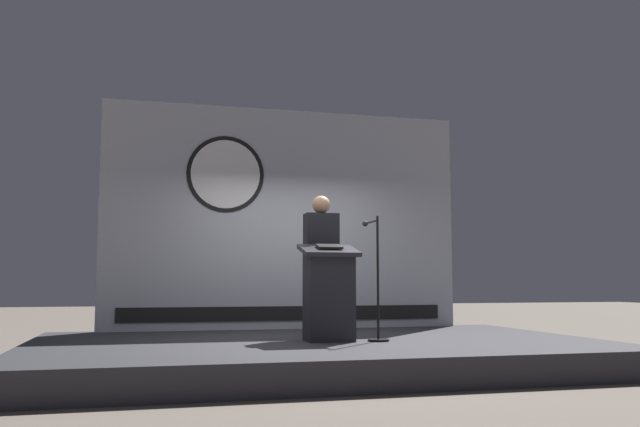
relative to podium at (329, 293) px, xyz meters
name	(u,v)px	position (x,y,z in m)	size (l,w,h in m)	color
ground_plane	(317,366)	(-0.08, 0.20, -0.84)	(40.00, 40.00, 0.00)	#6B6056
stage_platform	(317,353)	(-0.08, 0.20, -0.69)	(6.40, 4.00, 0.30)	#333338
banner_display	(285,218)	(-0.10, 2.05, 1.04)	(5.14, 0.12, 3.16)	#B2B7C1
podium	(329,293)	(0.00, 0.00, 0.00)	(0.64, 0.50, 1.10)	#26262B
speaker_person	(321,264)	(0.04, 0.48, 0.34)	(0.40, 0.26, 1.71)	black
microphone_stand	(376,296)	(0.54, -0.09, -0.04)	(0.24, 0.60, 1.41)	black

